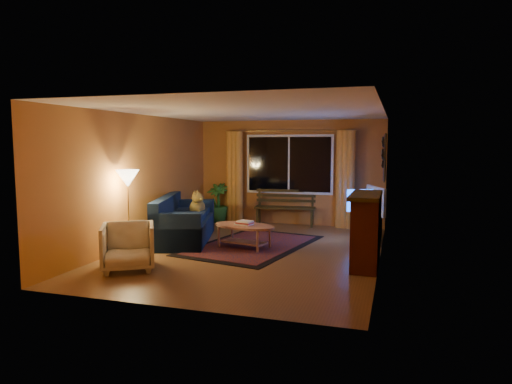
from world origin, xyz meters
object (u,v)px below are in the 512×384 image
(armchair, at_px, (128,244))
(tv_console, at_px, (370,227))
(bench, at_px, (285,217))
(floor_lamp, at_px, (129,212))
(sofa, at_px, (185,219))
(coffee_table, at_px, (244,237))

(armchair, xyz_separation_m, tv_console, (3.43, 3.32, -0.13))
(bench, xyz_separation_m, floor_lamp, (-1.96, -3.56, 0.53))
(bench, bearing_deg, armchair, -114.49)
(armchair, height_order, floor_lamp, floor_lamp)
(armchair, relative_size, tv_console, 0.63)
(sofa, distance_m, armchair, 2.20)
(floor_lamp, bearing_deg, armchair, -58.09)
(armchair, height_order, coffee_table, armchair)
(bench, distance_m, floor_lamp, 4.10)
(sofa, bearing_deg, floor_lamp, -125.78)
(bench, height_order, armchair, armchair)
(armchair, relative_size, coffee_table, 0.65)
(floor_lamp, distance_m, coffee_table, 2.13)
(armchair, bearing_deg, floor_lamp, 91.26)
(sofa, bearing_deg, bench, 39.91)
(sofa, height_order, armchair, sofa)
(armchair, bearing_deg, sofa, 62.40)
(coffee_table, bearing_deg, tv_console, 32.98)
(bench, height_order, floor_lamp, floor_lamp)
(floor_lamp, relative_size, tv_console, 1.17)
(armchair, bearing_deg, bench, 42.06)
(floor_lamp, distance_m, tv_console, 4.70)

